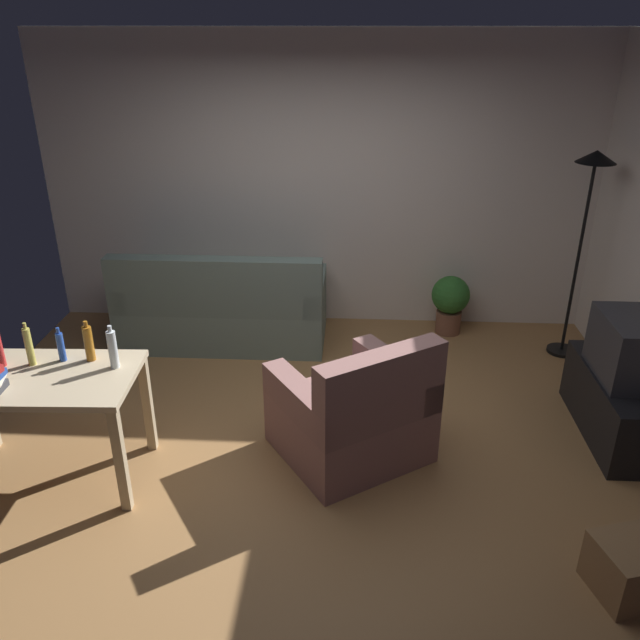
{
  "coord_description": "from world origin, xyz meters",
  "views": [
    {
      "loc": [
        0.34,
        -3.72,
        2.73
      ],
      "look_at": [
        0.1,
        0.5,
        0.75
      ],
      "focal_mm": 35.77,
      "sensor_mm": 36.0,
      "label": 1
    }
  ],
  "objects_px": {
    "potted_plant": "(450,301)",
    "desk": "(40,391)",
    "bottle_blue": "(61,346)",
    "bottle_clear": "(113,349)",
    "torchiere_lamp": "(589,199)",
    "storage_box": "(640,567)",
    "tv_stand": "(617,405)",
    "bottle_amber": "(89,343)",
    "tv": "(631,348)",
    "couch": "(223,311)",
    "bottle_squat": "(29,346)",
    "armchair": "(355,415)"
  },
  "relations": [
    {
      "from": "potted_plant",
      "to": "storage_box",
      "type": "xyz_separation_m",
      "value": [
        0.61,
        -3.06,
        -0.18
      ]
    },
    {
      "from": "storage_box",
      "to": "bottle_amber",
      "type": "bearing_deg",
      "value": 163.39
    },
    {
      "from": "tv_stand",
      "to": "bottle_amber",
      "type": "relative_size",
      "value": 4.02
    },
    {
      "from": "bottle_blue",
      "to": "bottle_clear",
      "type": "bearing_deg",
      "value": -10.6
    },
    {
      "from": "tv",
      "to": "storage_box",
      "type": "bearing_deg",
      "value": 165.13
    },
    {
      "from": "potted_plant",
      "to": "bottle_clear",
      "type": "xyz_separation_m",
      "value": [
        -2.41,
        -2.19,
        0.56
      ]
    },
    {
      "from": "desk",
      "to": "storage_box",
      "type": "relative_size",
      "value": 2.56
    },
    {
      "from": "armchair",
      "to": "bottle_clear",
      "type": "relative_size",
      "value": 4.21
    },
    {
      "from": "bottle_amber",
      "to": "torchiere_lamp",
      "type": "bearing_deg",
      "value": 26.0
    },
    {
      "from": "potted_plant",
      "to": "bottle_blue",
      "type": "relative_size",
      "value": 2.45
    },
    {
      "from": "tv_stand",
      "to": "storage_box",
      "type": "relative_size",
      "value": 2.29
    },
    {
      "from": "tv_stand",
      "to": "tv",
      "type": "height_order",
      "value": "tv"
    },
    {
      "from": "bottle_clear",
      "to": "bottle_blue",
      "type": "bearing_deg",
      "value": 169.4
    },
    {
      "from": "torchiere_lamp",
      "to": "bottle_blue",
      "type": "height_order",
      "value": "torchiere_lamp"
    },
    {
      "from": "torchiere_lamp",
      "to": "armchair",
      "type": "distance_m",
      "value": 2.72
    },
    {
      "from": "couch",
      "to": "bottle_blue",
      "type": "distance_m",
      "value": 2.0
    },
    {
      "from": "desk",
      "to": "bottle_clear",
      "type": "bearing_deg",
      "value": 13.64
    },
    {
      "from": "tv_stand",
      "to": "potted_plant",
      "type": "xyz_separation_m",
      "value": [
        -0.99,
        1.63,
        0.09
      ]
    },
    {
      "from": "tv",
      "to": "bottle_blue",
      "type": "relative_size",
      "value": 2.58
    },
    {
      "from": "couch",
      "to": "tv_stand",
      "type": "bearing_deg",
      "value": 157.06
    },
    {
      "from": "bottle_clear",
      "to": "bottle_amber",
      "type": "bearing_deg",
      "value": 155.4
    },
    {
      "from": "torchiere_lamp",
      "to": "armchair",
      "type": "bearing_deg",
      "value": -139.14
    },
    {
      "from": "bottle_squat",
      "to": "bottle_clear",
      "type": "bearing_deg",
      "value": -0.57
    },
    {
      "from": "armchair",
      "to": "bottle_squat",
      "type": "distance_m",
      "value": 2.14
    },
    {
      "from": "potted_plant",
      "to": "bottle_clear",
      "type": "height_order",
      "value": "bottle_clear"
    },
    {
      "from": "tv",
      "to": "potted_plant",
      "type": "distance_m",
      "value": 1.94
    },
    {
      "from": "bottle_blue",
      "to": "couch",
      "type": "bearing_deg",
      "value": 70.25
    },
    {
      "from": "bottle_clear",
      "to": "tv",
      "type": "bearing_deg",
      "value": 9.42
    },
    {
      "from": "tv",
      "to": "desk",
      "type": "height_order",
      "value": "tv"
    },
    {
      "from": "torchiere_lamp",
      "to": "bottle_blue",
      "type": "bearing_deg",
      "value": -154.85
    },
    {
      "from": "desk",
      "to": "potted_plant",
      "type": "bearing_deg",
      "value": 36.76
    },
    {
      "from": "bottle_squat",
      "to": "potted_plant",
      "type": "bearing_deg",
      "value": 36.61
    },
    {
      "from": "storage_box",
      "to": "potted_plant",
      "type": "bearing_deg",
      "value": 101.27
    },
    {
      "from": "torchiere_lamp",
      "to": "desk",
      "type": "xyz_separation_m",
      "value": [
        -3.85,
        -1.96,
        -0.76
      ]
    },
    {
      "from": "tv_stand",
      "to": "bottle_blue",
      "type": "relative_size",
      "value": 4.73
    },
    {
      "from": "bottle_amber",
      "to": "tv_stand",
      "type": "bearing_deg",
      "value": 7.61
    },
    {
      "from": "bottle_amber",
      "to": "potted_plant",
      "type": "bearing_deg",
      "value": 39.07
    },
    {
      "from": "torchiere_lamp",
      "to": "storage_box",
      "type": "distance_m",
      "value": 3.01
    },
    {
      "from": "potted_plant",
      "to": "desk",
      "type": "bearing_deg",
      "value": -140.92
    },
    {
      "from": "torchiere_lamp",
      "to": "bottle_blue",
      "type": "relative_size",
      "value": 7.79
    },
    {
      "from": "couch",
      "to": "torchiere_lamp",
      "type": "height_order",
      "value": "torchiere_lamp"
    },
    {
      "from": "torchiere_lamp",
      "to": "storage_box",
      "type": "xyz_separation_m",
      "value": [
        -0.38,
        -2.7,
        -1.26
      ]
    },
    {
      "from": "tv_stand",
      "to": "bottle_blue",
      "type": "height_order",
      "value": "bottle_blue"
    },
    {
      "from": "armchair",
      "to": "bottle_blue",
      "type": "relative_size",
      "value": 5.23
    },
    {
      "from": "storage_box",
      "to": "bottle_squat",
      "type": "distance_m",
      "value": 3.74
    },
    {
      "from": "armchair",
      "to": "bottle_clear",
      "type": "bearing_deg",
      "value": -26.03
    },
    {
      "from": "torchiere_lamp",
      "to": "storage_box",
      "type": "height_order",
      "value": "torchiere_lamp"
    },
    {
      "from": "bottle_squat",
      "to": "desk",
      "type": "bearing_deg",
      "value": -57.59
    },
    {
      "from": "couch",
      "to": "tv",
      "type": "relative_size",
      "value": 3.11
    },
    {
      "from": "couch",
      "to": "storage_box",
      "type": "height_order",
      "value": "couch"
    }
  ]
}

